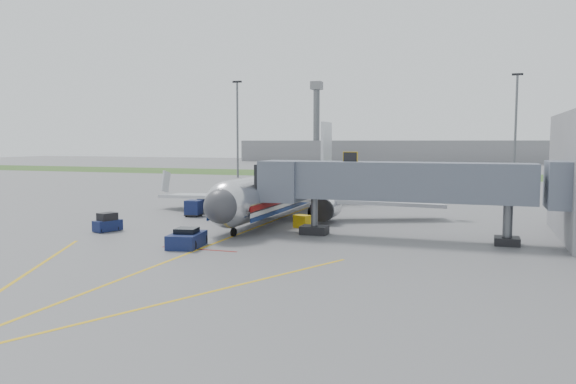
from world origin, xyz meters
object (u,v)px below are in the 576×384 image
(pushback_tug, at_px, (187,239))
(ramp_worker, at_px, (226,204))
(baggage_tug, at_px, (107,223))
(belt_loader, at_px, (255,213))
(airliner, at_px, (287,190))

(pushback_tug, relative_size, ramp_worker, 1.93)
(baggage_tug, relative_size, belt_loader, 0.60)
(airliner, distance_m, pushback_tug, 18.90)
(pushback_tug, xyz_separation_m, baggage_tug, (-10.02, 4.17, 0.12))
(pushback_tug, xyz_separation_m, ramp_worker, (-5.80, 19.11, 0.36))
(belt_loader, bearing_deg, ramp_worker, 148.60)
(airliner, bearing_deg, pushback_tug, -93.83)
(ramp_worker, bearing_deg, airliner, -45.49)
(belt_loader, height_order, ramp_worker, belt_loader)
(pushback_tug, height_order, baggage_tug, baggage_tug)
(belt_loader, bearing_deg, pushback_tug, -85.58)
(baggage_tug, distance_m, ramp_worker, 15.52)
(baggage_tug, height_order, ramp_worker, ramp_worker)
(baggage_tug, distance_m, belt_loader, 14.99)
(baggage_tug, relative_size, ramp_worker, 1.35)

